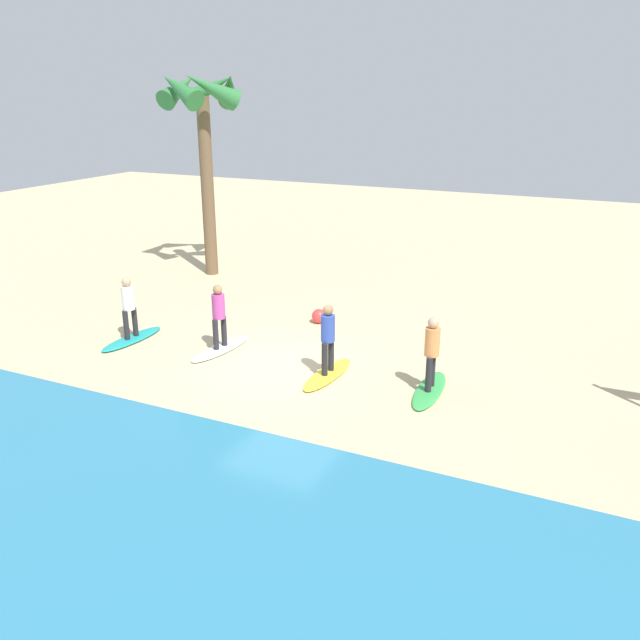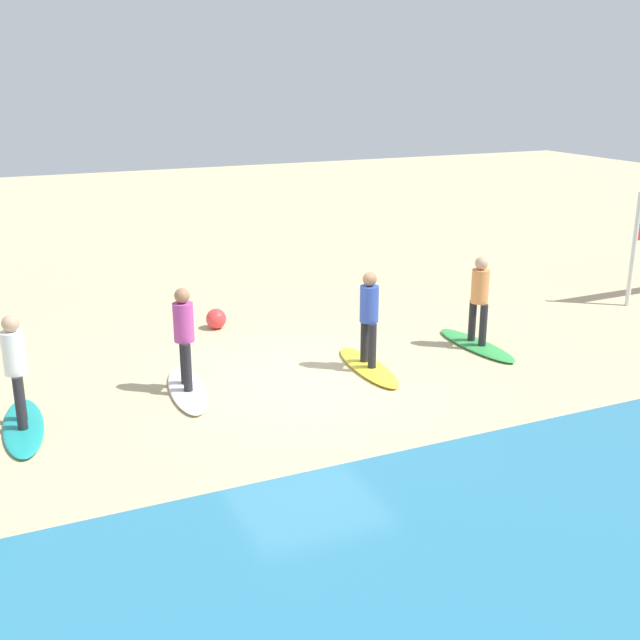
% 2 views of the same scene
% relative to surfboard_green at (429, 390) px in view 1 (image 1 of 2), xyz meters
% --- Properties ---
extents(ground_plane, '(60.00, 60.00, 0.00)m').
position_rel_surfboard_green_xyz_m(ground_plane, '(3.55, 0.17, -0.04)').
color(ground_plane, '#CCB789').
extents(surfboard_green, '(0.66, 2.13, 0.09)m').
position_rel_surfboard_green_xyz_m(surfboard_green, '(0.00, 0.00, 0.00)').
color(surfboard_green, green).
rests_on(surfboard_green, ground).
extents(surfer_green, '(0.32, 0.46, 1.64)m').
position_rel_surfboard_green_xyz_m(surfer_green, '(0.00, -0.00, 0.99)').
color(surfer_green, '#232328').
rests_on(surfer_green, surfboard_green).
extents(surfboard_yellow, '(0.67, 2.13, 0.09)m').
position_rel_surfboard_green_xyz_m(surfboard_yellow, '(2.37, 0.16, 0.00)').
color(surfboard_yellow, yellow).
rests_on(surfboard_yellow, ground).
extents(surfer_yellow, '(0.32, 0.46, 1.64)m').
position_rel_surfboard_green_xyz_m(surfer_yellow, '(2.37, 0.16, 0.99)').
color(surfer_yellow, '#232328').
rests_on(surfer_yellow, surfboard_yellow).
extents(surfboard_white, '(0.81, 2.15, 0.09)m').
position_rel_surfboard_green_xyz_m(surfboard_white, '(5.49, -0.13, 0.00)').
color(surfboard_white, white).
rests_on(surfboard_white, ground).
extents(surfer_white, '(0.32, 0.46, 1.64)m').
position_rel_surfboard_green_xyz_m(surfer_white, '(5.49, -0.13, 0.99)').
color(surfer_white, '#232328').
rests_on(surfer_white, surfboard_white).
extents(surfboard_teal, '(0.68, 2.13, 0.09)m').
position_rel_surfboard_green_xyz_m(surfboard_teal, '(8.00, 0.26, 0.00)').
color(surfboard_teal, teal).
rests_on(surfboard_teal, ground).
extents(surfer_teal, '(0.32, 0.46, 1.64)m').
position_rel_surfboard_green_xyz_m(surfer_teal, '(8.00, 0.26, 0.99)').
color(surfer_teal, '#232328').
rests_on(surfer_teal, surfboard_teal).
extents(palm_tree, '(2.88, 3.03, 7.01)m').
position_rel_surfboard_green_xyz_m(palm_tree, '(9.84, -6.26, 5.58)').
color(palm_tree, brown).
rests_on(palm_tree, ground).
extents(beach_ball, '(0.41, 0.41, 0.41)m').
position_rel_surfboard_green_xyz_m(beach_ball, '(4.10, -3.07, 0.16)').
color(beach_ball, '#E53838').
rests_on(beach_ball, ground).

